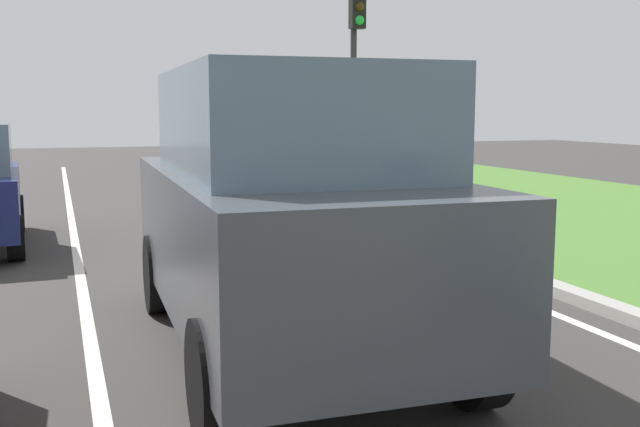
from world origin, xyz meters
The scene contains 7 objects.
ground_plane centered at (0.00, 14.00, 0.00)m, with size 60.00×60.00×0.00m, color #383533.
lane_line_center centered at (-0.70, 14.00, 0.00)m, with size 0.12×32.00×0.01m, color silver.
lane_line_right_edge centered at (3.60, 14.00, 0.00)m, with size 0.12×32.00×0.01m, color silver.
grass_verge_right centered at (8.50, 14.00, 0.03)m, with size 9.00×48.00×0.06m, color #47752D.
curb_right centered at (4.10, 14.00, 0.06)m, with size 0.24×48.00×0.12m, color #9E9B93.
car_suv_ahead centered at (0.82, 8.58, 1.17)m, with size 2.06×4.54×2.28m.
traffic_light_near_right centered at (5.38, 18.32, 3.28)m, with size 0.32×0.50×4.85m.
Camera 1 is at (-0.90, 2.93, 1.97)m, focal length 41.77 mm.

